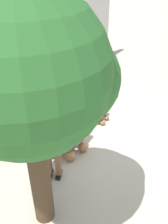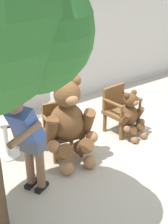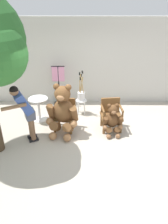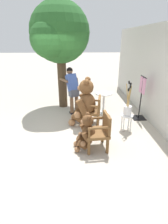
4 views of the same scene
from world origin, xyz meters
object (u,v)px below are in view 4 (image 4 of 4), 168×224
Objects in this scene: white_stool at (127,118)px; brush_bucket at (128,108)px; teddy_bear_small at (86,132)px; wooden_chair_left at (93,110)px; teddy_bear_large at (85,102)px; clothing_display_stand at (141,97)px; patio_tree at (58,35)px; round_side_table at (104,101)px; wooden_chair_right at (99,130)px; person_visitor at (72,87)px.

white_stool is 0.48× the size of brush_bucket.
wooden_chair_left is at bearing 167.35° from teddy_bear_small.
wooden_chair_left is 1.87× the size of white_stool.
teddy_bear_large is 1.79m from clothing_display_stand.
white_stool is (0.46, 1.14, -0.33)m from teddy_bear_large.
round_side_table is at bearing 65.06° from patio_tree.
clothing_display_stand reaches higher than wooden_chair_right.
patio_tree is at bearing -164.80° from teddy_bear_small.
person_visitor is at bearing -171.41° from teddy_bear_small.
teddy_bear_small is 1.46m from brush_bucket.
patio_tree reaches higher than person_visitor.
clothing_display_stand is (-0.76, 0.63, 0.07)m from brush_bucket.
wooden_chair_left is 0.97× the size of teddy_bear_small.
round_side_table is 0.53× the size of clothing_display_stand.
brush_bucket is at bearing 44.96° from patio_tree.
teddy_bear_small reaches higher than wooden_chair_right.
teddy_bear_large is 1.07m from round_side_table.
round_side_table is (-0.80, 0.43, -0.01)m from wooden_chair_left.
teddy_bear_large is 1.27m from white_stool.
person_visitor reaches higher than white_stool.
round_side_table is 1.22m from clothing_display_stand.
teddy_bear_large reaches higher than round_side_table.
wooden_chair_right is at bearing 15.88° from person_visitor.
wooden_chair_right reaches higher than white_stool.
patio_tree reaches higher than brush_bucket.
patio_tree is at bearing -151.75° from teddy_bear_large.
white_stool is at bearing 125.84° from teddy_bear_small.
wooden_chair_left is 0.34m from teddy_bear_large.
white_stool is 3.47m from patio_tree.
clothing_display_stand is (1.17, 2.55, -1.79)m from patio_tree.
teddy_bear_small is at bearing -12.65° from wooden_chair_left.
wooden_chair_right is 0.29m from teddy_bear_small.
brush_bucket is 0.99m from clothing_display_stand.
teddy_bear_small reaches higher than round_side_table.
patio_tree reaches higher than clothing_display_stand.
patio_tree is (-0.69, -1.47, 2.06)m from round_side_table.
teddy_bear_large is at bearing 22.52° from person_visitor.
teddy_bear_small is at bearing 15.20° from patio_tree.
teddy_bear_small reaches higher than wooden_chair_left.
teddy_bear_small is 2.26m from person_visitor.
round_side_table is (-2.09, 0.72, 0.01)m from teddy_bear_small.
clothing_display_stand is (-1.60, 1.80, 0.29)m from teddy_bear_small.
wooden_chair_right is 0.63× the size of clothing_display_stand.
white_stool is at bearing 53.89° from brush_bucket.
brush_bucket is 1.34m from round_side_table.
teddy_bear_large is 0.91× the size of person_visitor.
teddy_bear_large reaches higher than wooden_chair_right.
teddy_bear_small is at bearing -1.47° from teddy_bear_large.
round_side_table is at bearing 138.66° from teddy_bear_large.
teddy_bear_small is 1.23× the size of round_side_table.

